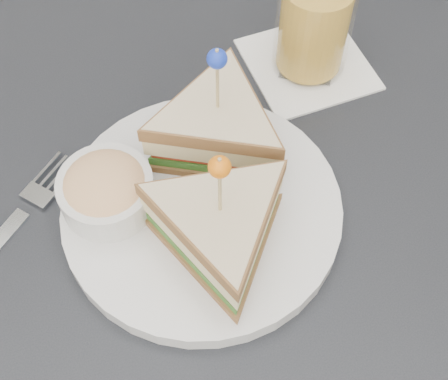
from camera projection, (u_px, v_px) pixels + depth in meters
table at (218, 268)px, 0.62m from camera, size 0.80×0.80×0.75m
plate_meal at (204, 185)px, 0.54m from camera, size 0.32×0.32×0.15m
cutlery_fork at (10, 228)px, 0.56m from camera, size 0.16×0.14×0.01m
drink_set at (315, 15)px, 0.61m from camera, size 0.13×0.13×0.16m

